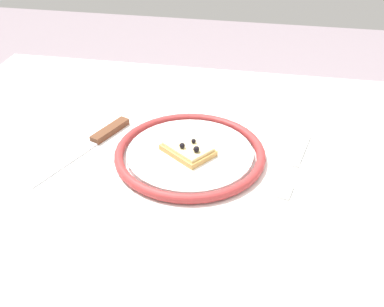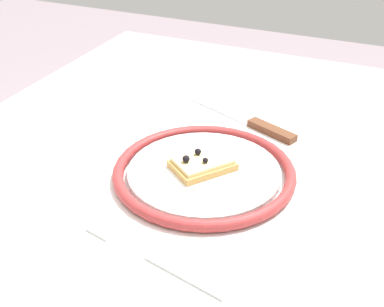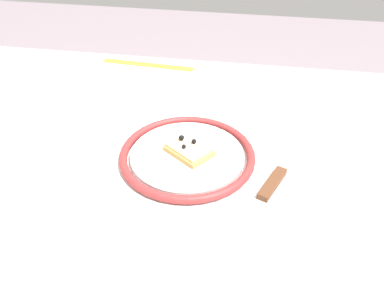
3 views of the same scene
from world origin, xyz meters
name	(u,v)px [view 1 (image 1 of 3)]	position (x,y,z in m)	size (l,w,h in m)	color
dining_table	(217,216)	(0.00, 0.00, 0.66)	(1.17, 0.81, 0.75)	white
plate	(190,154)	(0.06, -0.03, 0.76)	(0.26, 0.26, 0.02)	white
pizza_slice_near	(188,149)	(0.06, -0.03, 0.77)	(0.10, 0.10, 0.03)	tan
knife	(98,139)	(0.23, -0.05, 0.76)	(0.11, 0.23, 0.01)	silver
fork	(296,164)	(-0.13, -0.04, 0.76)	(0.06, 0.20, 0.00)	silver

